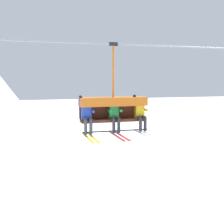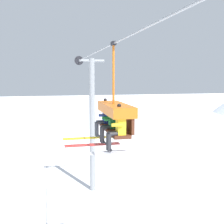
{
  "view_description": "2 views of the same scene",
  "coord_description": "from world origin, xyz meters",
  "px_view_note": "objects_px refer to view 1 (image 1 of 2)",
  "views": [
    {
      "loc": [
        -0.83,
        -10.14,
        7.28
      ],
      "look_at": [
        1.89,
        -0.77,
        6.19
      ],
      "focal_mm": 45.0,
      "sensor_mm": 36.0,
      "label": 1
    },
    {
      "loc": [
        10.25,
        -2.75,
        7.56
      ],
      "look_at": [
        2.03,
        -0.87,
        6.48
      ],
      "focal_mm": 45.0,
      "sensor_mm": 36.0,
      "label": 2
    }
  ],
  "objects_px": {
    "chairlift_chair": "(113,105)",
    "skier_yellow": "(140,113)",
    "skier_blue": "(87,115)",
    "skier_green": "(115,114)"
  },
  "relations": [
    {
      "from": "chairlift_chair",
      "to": "skier_blue",
      "type": "xyz_separation_m",
      "value": [
        -0.97,
        -0.21,
        -0.28
      ]
    },
    {
      "from": "chairlift_chair",
      "to": "skier_yellow",
      "type": "xyz_separation_m",
      "value": [
        0.96,
        -0.21,
        -0.28
      ]
    },
    {
      "from": "skier_green",
      "to": "skier_blue",
      "type": "bearing_deg",
      "value": 179.6
    },
    {
      "from": "skier_blue",
      "to": "skier_yellow",
      "type": "relative_size",
      "value": 1.0
    },
    {
      "from": "chairlift_chair",
      "to": "skier_green",
      "type": "relative_size",
      "value": 1.78
    },
    {
      "from": "chairlift_chair",
      "to": "skier_yellow",
      "type": "relative_size",
      "value": 1.78
    },
    {
      "from": "skier_blue",
      "to": "skier_yellow",
      "type": "bearing_deg",
      "value": 0.0
    },
    {
      "from": "skier_blue",
      "to": "skier_green",
      "type": "xyz_separation_m",
      "value": [
        0.97,
        -0.01,
        -0.02
      ]
    },
    {
      "from": "chairlift_chair",
      "to": "skier_yellow",
      "type": "height_order",
      "value": "chairlift_chair"
    },
    {
      "from": "skier_blue",
      "to": "chairlift_chair",
      "type": "bearing_deg",
      "value": 12.44
    }
  ]
}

